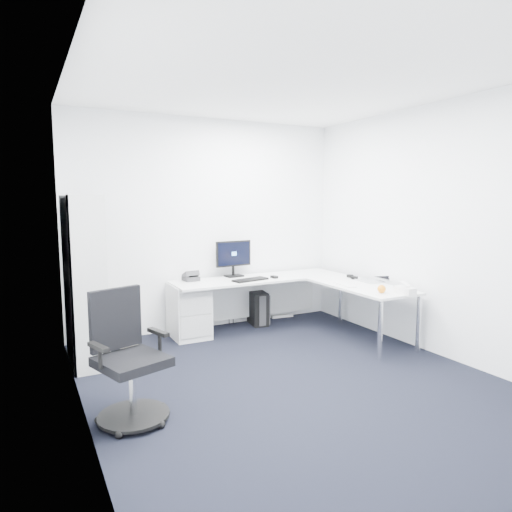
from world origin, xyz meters
name	(u,v)px	position (x,y,z in m)	size (l,w,h in m)	color
ground	(293,382)	(0.00, 0.00, 0.00)	(4.20, 4.20, 0.00)	black
ceiling	(297,79)	(0.00, 0.00, 2.70)	(4.20, 4.20, 0.00)	white
wall_back	(209,225)	(0.00, 2.10, 1.35)	(3.60, 0.02, 2.70)	white
wall_left	(80,246)	(-1.80, 0.00, 1.35)	(0.02, 4.20, 2.70)	white
wall_right	(438,230)	(1.80, 0.00, 1.35)	(0.02, 4.20, 2.70)	white
l_desk	(272,308)	(0.55, 1.40, 0.34)	(2.30, 1.29, 0.67)	silver
drawer_pedestal	(189,311)	(-0.40, 1.78, 0.33)	(0.43, 0.53, 0.65)	silver
bookshelf	(84,280)	(-1.62, 1.45, 0.86)	(0.33, 0.86, 1.72)	#B1B3B3
task_chair	(132,358)	(-1.48, -0.09, 0.50)	(0.56, 0.56, 1.00)	black
black_pc_tower	(257,307)	(0.62, 1.94, 0.22)	(0.20, 0.45, 0.44)	black
beige_pc_tower	(123,326)	(-1.18, 1.86, 0.21)	(0.20, 0.44, 0.42)	beige
power_strip	(282,316)	(1.08, 2.04, 0.02)	(0.32, 0.06, 0.04)	silver
monitor	(234,258)	(0.28, 1.94, 0.91)	(0.51, 0.16, 0.49)	black
black_keyboard	(250,280)	(0.34, 1.58, 0.68)	(0.46, 0.16, 0.02)	black
mouse	(274,277)	(0.70, 1.60, 0.69)	(0.06, 0.10, 0.03)	black
desk_phone	(191,276)	(-0.32, 1.91, 0.73)	(0.18, 0.18, 0.12)	#2E2E30
laptop	(370,272)	(1.63, 0.85, 0.79)	(0.33, 0.32, 0.23)	#B8BABF
white_keyboard	(345,285)	(1.21, 0.80, 0.68)	(0.11, 0.37, 0.01)	silver
headphones	(352,276)	(1.59, 1.14, 0.70)	(0.13, 0.21, 0.06)	black
orange_fruit	(382,289)	(1.27, 0.25, 0.71)	(0.09, 0.09, 0.09)	orange
tissue_box	(405,291)	(1.44, 0.08, 0.71)	(0.12, 0.23, 0.08)	silver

